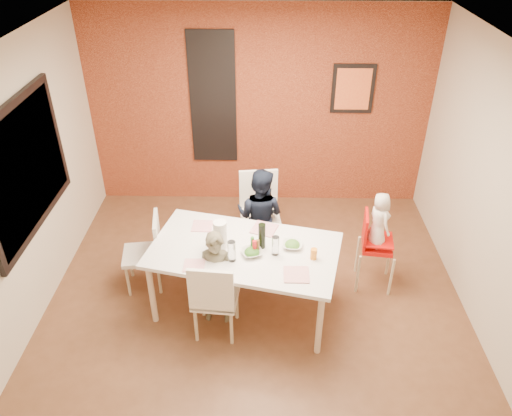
{
  "coord_description": "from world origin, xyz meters",
  "views": [
    {
      "loc": [
        0.09,
        -3.99,
        3.81
      ],
      "look_at": [
        0.0,
        0.3,
        1.05
      ],
      "focal_mm": 35.0,
      "sensor_mm": 36.0,
      "label": 1
    }
  ],
  "objects_px": {
    "dining_table": "(244,254)",
    "high_chair": "(373,243)",
    "wine_bottle": "(262,236)",
    "child_far": "(260,216)",
    "child_near": "(217,279)",
    "paper_towel_roll": "(220,235)",
    "chair_far": "(259,207)",
    "toddler": "(379,220)",
    "chair_left": "(149,249)",
    "chair_near": "(214,296)"
  },
  "relations": [
    {
      "from": "high_chair",
      "to": "child_near",
      "type": "distance_m",
      "value": 1.76
    },
    {
      "from": "dining_table",
      "to": "child_far",
      "type": "height_order",
      "value": "child_far"
    },
    {
      "from": "paper_towel_roll",
      "to": "wine_bottle",
      "type": "bearing_deg",
      "value": 0.87
    },
    {
      "from": "chair_near",
      "to": "child_far",
      "type": "xyz_separation_m",
      "value": [
        0.42,
        1.28,
        0.08
      ]
    },
    {
      "from": "toddler",
      "to": "wine_bottle",
      "type": "relative_size",
      "value": 2.32
    },
    {
      "from": "chair_near",
      "to": "child_near",
      "type": "height_order",
      "value": "child_near"
    },
    {
      "from": "chair_near",
      "to": "child_far",
      "type": "distance_m",
      "value": 1.35
    },
    {
      "from": "dining_table",
      "to": "chair_near",
      "type": "xyz_separation_m",
      "value": [
        -0.27,
        -0.42,
        -0.19
      ]
    },
    {
      "from": "wine_bottle",
      "to": "chair_left",
      "type": "bearing_deg",
      "value": 165.71
    },
    {
      "from": "high_chair",
      "to": "toddler",
      "type": "distance_m",
      "value": 0.31
    },
    {
      "from": "chair_near",
      "to": "child_near",
      "type": "relative_size",
      "value": 0.87
    },
    {
      "from": "dining_table",
      "to": "high_chair",
      "type": "distance_m",
      "value": 1.46
    },
    {
      "from": "wine_bottle",
      "to": "chair_far",
      "type": "bearing_deg",
      "value": 92.09
    },
    {
      "from": "child_near",
      "to": "chair_near",
      "type": "bearing_deg",
      "value": -89.27
    },
    {
      "from": "chair_far",
      "to": "wine_bottle",
      "type": "distance_m",
      "value": 1.13
    },
    {
      "from": "dining_table",
      "to": "chair_far",
      "type": "bearing_deg",
      "value": 82.9
    },
    {
      "from": "dining_table",
      "to": "chair_left",
      "type": "xyz_separation_m",
      "value": [
        -1.06,
        0.35,
        -0.21
      ]
    },
    {
      "from": "wine_bottle",
      "to": "paper_towel_roll",
      "type": "relative_size",
      "value": 0.92
    },
    {
      "from": "child_far",
      "to": "toddler",
      "type": "relative_size",
      "value": 1.88
    },
    {
      "from": "high_chair",
      "to": "toddler",
      "type": "height_order",
      "value": "toddler"
    },
    {
      "from": "dining_table",
      "to": "paper_towel_roll",
      "type": "distance_m",
      "value": 0.32
    },
    {
      "from": "wine_bottle",
      "to": "paper_towel_roll",
      "type": "distance_m",
      "value": 0.41
    },
    {
      "from": "dining_table",
      "to": "chair_far",
      "type": "distance_m",
      "value": 1.13
    },
    {
      "from": "child_near",
      "to": "paper_towel_roll",
      "type": "relative_size",
      "value": 3.55
    },
    {
      "from": "toddler",
      "to": "child_far",
      "type": "bearing_deg",
      "value": 49.28
    },
    {
      "from": "dining_table",
      "to": "child_near",
      "type": "height_order",
      "value": "child_near"
    },
    {
      "from": "child_far",
      "to": "paper_towel_roll",
      "type": "height_order",
      "value": "child_far"
    },
    {
      "from": "chair_far",
      "to": "paper_towel_roll",
      "type": "bearing_deg",
      "value": -115.67
    },
    {
      "from": "child_near",
      "to": "wine_bottle",
      "type": "height_order",
      "value": "child_near"
    },
    {
      "from": "child_far",
      "to": "paper_towel_roll",
      "type": "bearing_deg",
      "value": 86.23
    },
    {
      "from": "toddler",
      "to": "paper_towel_roll",
      "type": "height_order",
      "value": "toddler"
    },
    {
      "from": "chair_near",
      "to": "chair_far",
      "type": "relative_size",
      "value": 0.93
    },
    {
      "from": "toddler",
      "to": "paper_towel_roll",
      "type": "xyz_separation_m",
      "value": [
        -1.65,
        -0.39,
        0.07
      ]
    },
    {
      "from": "chair_near",
      "to": "toddler",
      "type": "xyz_separation_m",
      "value": [
        1.69,
        0.83,
        0.34
      ]
    },
    {
      "from": "wine_bottle",
      "to": "paper_towel_roll",
      "type": "bearing_deg",
      "value": -179.13
    },
    {
      "from": "dining_table",
      "to": "toddler",
      "type": "distance_m",
      "value": 1.48
    },
    {
      "from": "chair_near",
      "to": "wine_bottle",
      "type": "xyz_separation_m",
      "value": [
        0.45,
        0.45,
        0.4
      ]
    },
    {
      "from": "chair_near",
      "to": "chair_left",
      "type": "distance_m",
      "value": 1.1
    },
    {
      "from": "child_near",
      "to": "paper_towel_roll",
      "type": "height_order",
      "value": "paper_towel_roll"
    },
    {
      "from": "chair_far",
      "to": "child_near",
      "type": "relative_size",
      "value": 0.94
    },
    {
      "from": "dining_table",
      "to": "chair_far",
      "type": "height_order",
      "value": "chair_far"
    },
    {
      "from": "chair_near",
      "to": "high_chair",
      "type": "height_order",
      "value": "chair_near"
    },
    {
      "from": "chair_left",
      "to": "child_far",
      "type": "distance_m",
      "value": 1.32
    },
    {
      "from": "child_far",
      "to": "wine_bottle",
      "type": "height_order",
      "value": "child_far"
    },
    {
      "from": "chair_left",
      "to": "chair_near",
      "type": "bearing_deg",
      "value": 37.12
    },
    {
      "from": "dining_table",
      "to": "wine_bottle",
      "type": "height_order",
      "value": "wine_bottle"
    },
    {
      "from": "chair_far",
      "to": "child_near",
      "type": "height_order",
      "value": "child_near"
    },
    {
      "from": "wine_bottle",
      "to": "toddler",
      "type": "bearing_deg",
      "value": 17.19
    },
    {
      "from": "dining_table",
      "to": "child_near",
      "type": "bearing_deg",
      "value": -146.63
    },
    {
      "from": "child_far",
      "to": "paper_towel_roll",
      "type": "distance_m",
      "value": 0.97
    }
  ]
}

